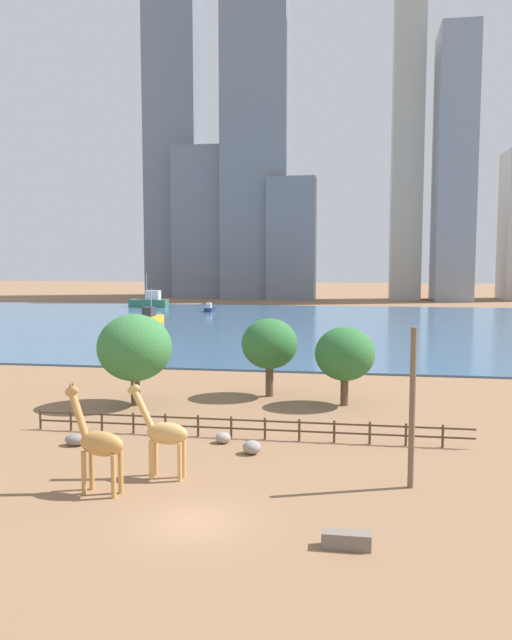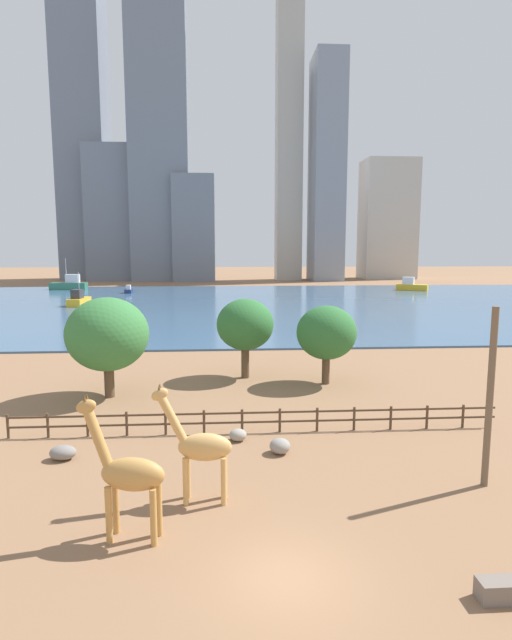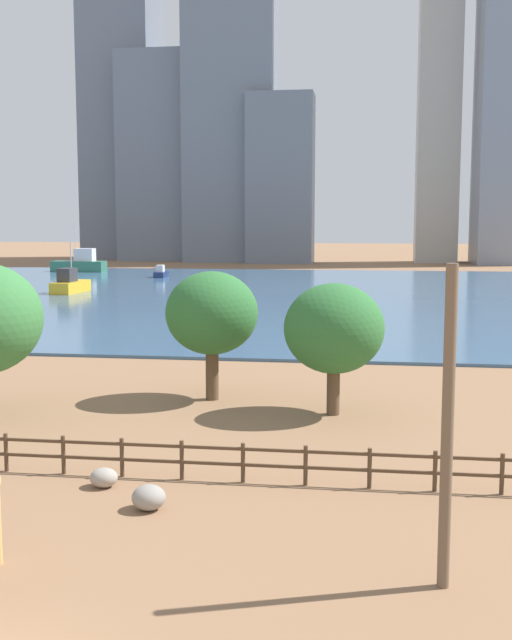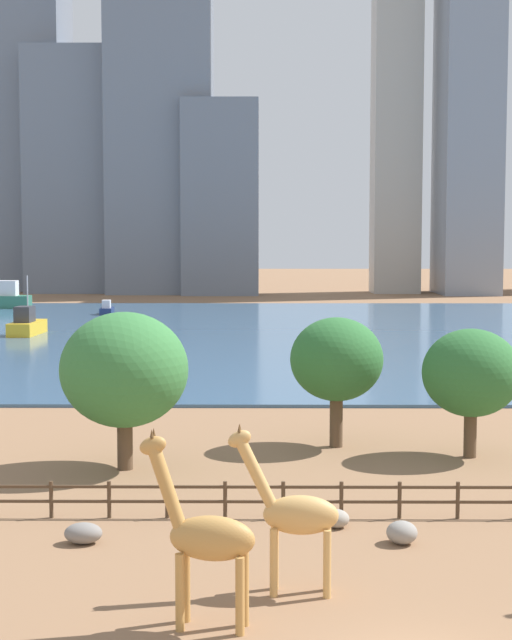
% 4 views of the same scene
% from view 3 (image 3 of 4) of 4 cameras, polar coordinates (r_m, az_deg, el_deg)
% --- Properties ---
extents(ground_plane, '(400.00, 400.00, 0.00)m').
position_cam_3_polar(ground_plane, '(93.37, 3.81, 1.94)').
color(ground_plane, '#8C6647').
extents(harbor_water, '(180.00, 86.00, 0.20)m').
position_cam_3_polar(harbor_water, '(90.39, 3.66, 1.84)').
color(harbor_water, '#3D6084').
rests_on(harbor_water, ground).
extents(utility_pole, '(0.28, 0.28, 7.48)m').
position_cam_3_polar(utility_pole, '(18.74, 13.46, -7.55)').
color(utility_pole, brown).
rests_on(utility_pole, ground).
extents(boulder_near_fence, '(0.99, 0.98, 0.74)m').
position_cam_3_polar(boulder_near_fence, '(24.17, -7.64, -12.40)').
color(boulder_near_fence, gray).
rests_on(boulder_near_fence, ground).
extents(boulder_small, '(0.89, 0.82, 0.62)m').
position_cam_3_polar(boulder_small, '(26.33, -10.77, -10.95)').
color(boulder_small, gray).
rests_on(boulder_small, ground).
extents(enclosure_fence, '(26.12, 0.14, 1.30)m').
position_cam_3_polar(enclosure_fence, '(26.96, -8.52, -9.46)').
color(enclosure_fence, '#4C3826').
rests_on(enclosure_fence, ground).
extents(tree_left_large, '(4.33, 4.33, 5.74)m').
position_cam_3_polar(tree_left_large, '(34.61, 5.57, -0.64)').
color(tree_left_large, brown).
rests_on(tree_left_large, ground).
extents(tree_right_tall, '(4.32, 4.32, 6.06)m').
position_cam_3_polar(tree_right_tall, '(37.38, -3.17, 0.45)').
color(tree_right_tall, brown).
rests_on(tree_right_tall, ground).
extents(boat_sailboat, '(1.67, 4.13, 1.79)m').
position_cam_3_polar(boat_sailboat, '(116.63, -6.77, 3.34)').
color(boat_sailboat, navy).
rests_on(boat_sailboat, harbor_water).
extents(boat_tug, '(2.60, 6.53, 5.79)m').
position_cam_3_polar(boat_tug, '(93.50, -13.10, 2.50)').
color(boat_tug, gold).
rests_on(boat_tug, harbor_water).
extents(boat_barge, '(8.45, 3.07, 7.59)m').
position_cam_3_polar(boat_barge, '(131.35, -12.40, 3.93)').
color(boat_barge, '#337259').
rests_on(boat_barge, harbor_water).
extents(skyline_tower_needle, '(17.85, 11.85, 82.92)m').
position_cam_3_polar(skyline_tower_needle, '(166.93, -1.80, 18.55)').
color(skyline_tower_needle, slate).
rests_on(skyline_tower_needle, ground).
extents(skyline_block_central, '(15.18, 15.21, 107.42)m').
position_cam_3_polar(skyline_block_central, '(185.88, -9.63, 21.14)').
color(skyline_block_central, slate).
rests_on(skyline_block_central, ground).
extents(skyline_block_left, '(9.53, 15.19, 69.40)m').
position_cam_3_polar(skyline_block_left, '(164.07, 17.25, 16.04)').
color(skyline_block_left, gray).
rests_on(skyline_block_left, ground).
extents(skyline_tower_short, '(16.90, 14.72, 42.37)m').
position_cam_3_polar(skyline_tower_short, '(172.52, -6.53, 11.33)').
color(skyline_tower_short, slate).
rests_on(skyline_tower_short, ground).
extents(skyline_block_wide, '(12.84, 9.33, 32.54)m').
position_cam_3_polar(skyline_block_wide, '(158.77, 1.78, 9.96)').
color(skyline_block_wide, slate).
rests_on(skyline_block_wide, ground).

